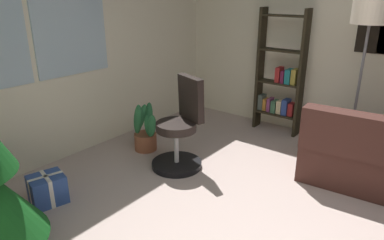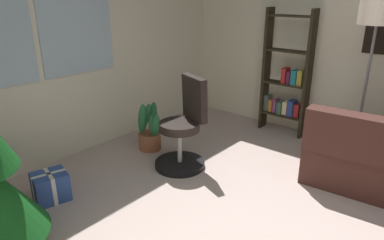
% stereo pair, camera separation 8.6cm
% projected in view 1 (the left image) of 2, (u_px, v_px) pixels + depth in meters
% --- Properties ---
extents(wall_back_with_windows, '(4.82, 0.12, 2.85)m').
position_uv_depth(wall_back_with_windows, '(57.00, 33.00, 3.81)').
color(wall_back_with_windows, silver).
rests_on(wall_back_with_windows, ground_plane).
extents(gift_box_blue, '(0.36, 0.33, 0.28)m').
position_uv_depth(gift_box_blue, '(47.00, 189.00, 3.25)').
color(gift_box_blue, '#2D4C99').
rests_on(gift_box_blue, ground_plane).
extents(office_chair, '(0.57, 0.56, 1.01)m').
position_uv_depth(office_chair, '(181.00, 133.00, 3.85)').
color(office_chair, black).
rests_on(office_chair, ground_plane).
extents(bookshelf, '(0.18, 0.64, 1.67)m').
position_uv_depth(bookshelf, '(280.00, 80.00, 4.73)').
color(bookshelf, black).
rests_on(bookshelf, ground_plane).
extents(floor_lamp, '(0.38, 0.38, 1.82)m').
position_uv_depth(floor_lamp, '(370.00, 22.00, 3.61)').
color(floor_lamp, slate).
rests_on(floor_lamp, ground_plane).
extents(potted_plant, '(0.38, 0.42, 0.65)m').
position_uv_depth(potted_plant, '(145.00, 131.00, 4.28)').
color(potted_plant, '#955439').
rests_on(potted_plant, ground_plane).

